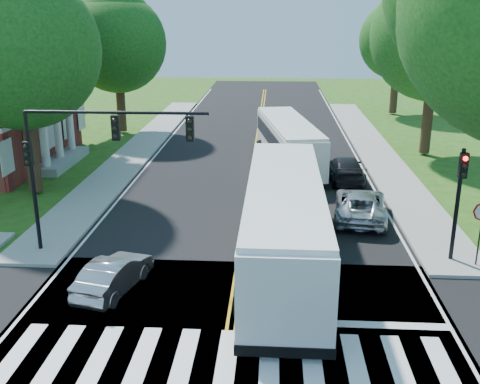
# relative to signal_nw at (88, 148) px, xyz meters

# --- Properties ---
(ground) EXTENTS (140.00, 140.00, 0.00)m
(ground) POSITION_rel_signal_nw_xyz_m (5.86, -6.43, -4.38)
(ground) COLOR #244D13
(ground) RESTS_ON ground
(road) EXTENTS (14.00, 96.00, 0.01)m
(road) POSITION_rel_signal_nw_xyz_m (5.86, 11.57, -4.37)
(road) COLOR black
(road) RESTS_ON ground
(cross_road) EXTENTS (60.00, 12.00, 0.01)m
(cross_road) POSITION_rel_signal_nw_xyz_m (5.86, -6.43, -4.37)
(cross_road) COLOR black
(cross_road) RESTS_ON ground
(center_line) EXTENTS (0.36, 70.00, 0.01)m
(center_line) POSITION_rel_signal_nw_xyz_m (5.86, 15.57, -4.36)
(center_line) COLOR gold
(center_line) RESTS_ON road
(edge_line_w) EXTENTS (0.12, 70.00, 0.01)m
(edge_line_w) POSITION_rel_signal_nw_xyz_m (-0.94, 15.57, -4.36)
(edge_line_w) COLOR silver
(edge_line_w) RESTS_ON road
(edge_line_e) EXTENTS (0.12, 70.00, 0.01)m
(edge_line_e) POSITION_rel_signal_nw_xyz_m (12.66, 15.57, -4.36)
(edge_line_e) COLOR silver
(edge_line_e) RESTS_ON road
(crosswalk) EXTENTS (12.60, 3.00, 0.01)m
(crosswalk) POSITION_rel_signal_nw_xyz_m (5.86, -6.93, -4.36)
(crosswalk) COLOR silver
(crosswalk) RESTS_ON road
(stop_bar) EXTENTS (6.60, 0.40, 0.01)m
(stop_bar) POSITION_rel_signal_nw_xyz_m (9.36, -4.83, -4.36)
(stop_bar) COLOR silver
(stop_bar) RESTS_ON road
(sidewalk_nw) EXTENTS (2.60, 40.00, 0.15)m
(sidewalk_nw) POSITION_rel_signal_nw_xyz_m (-2.44, 18.57, -4.30)
(sidewalk_nw) COLOR gray
(sidewalk_nw) RESTS_ON ground
(sidewalk_ne) EXTENTS (2.60, 40.00, 0.15)m
(sidewalk_ne) POSITION_rel_signal_nw_xyz_m (14.16, 18.57, -4.30)
(sidewalk_ne) COLOR gray
(sidewalk_ne) RESTS_ON ground
(tree_west_near) EXTENTS (8.00, 8.00, 11.40)m
(tree_west_near) POSITION_rel_signal_nw_xyz_m (-5.64, 7.57, 3.15)
(tree_west_near) COLOR #382016
(tree_west_near) RESTS_ON ground
(tree_west_far) EXTENTS (7.60, 7.60, 10.67)m
(tree_west_far) POSITION_rel_signal_nw_xyz_m (-5.14, 23.57, 2.62)
(tree_west_far) COLOR #382016
(tree_west_far) RESTS_ON ground
(tree_east_mid) EXTENTS (8.40, 8.40, 11.93)m
(tree_east_mid) POSITION_rel_signal_nw_xyz_m (17.36, 17.57, 3.48)
(tree_east_mid) COLOR #382016
(tree_east_mid) RESTS_ON ground
(tree_east_far) EXTENTS (7.20, 7.20, 10.34)m
(tree_east_far) POSITION_rel_signal_nw_xyz_m (18.36, 33.57, 2.48)
(tree_east_far) COLOR #382016
(tree_east_far) RESTS_ON ground
(signal_nw) EXTENTS (7.15, 0.46, 5.66)m
(signal_nw) POSITION_rel_signal_nw_xyz_m (0.00, 0.00, 0.00)
(signal_nw) COLOR black
(signal_nw) RESTS_ON ground
(signal_ne) EXTENTS (0.30, 0.46, 4.40)m
(signal_ne) POSITION_rel_signal_nw_xyz_m (14.06, 0.01, -1.41)
(signal_ne) COLOR black
(signal_ne) RESTS_ON ground
(bus_lead) EXTENTS (3.23, 13.01, 3.36)m
(bus_lead) POSITION_rel_signal_nw_xyz_m (7.51, -0.56, -2.59)
(bus_lead) COLOR white
(bus_lead) RESTS_ON road
(bus_follow) EXTENTS (4.26, 11.44, 2.89)m
(bus_follow) POSITION_rel_signal_nw_xyz_m (7.98, 14.06, -2.84)
(bus_follow) COLOR white
(bus_follow) RESTS_ON road
(hatchback) EXTENTS (2.13, 3.89, 1.22)m
(hatchback) POSITION_rel_signal_nw_xyz_m (1.59, -3.07, -3.76)
(hatchback) COLOR #A4A6AB
(hatchback) RESTS_ON road
(suv) EXTENTS (2.92, 5.24, 1.38)m
(suv) POSITION_rel_signal_nw_xyz_m (11.18, 4.72, -3.67)
(suv) COLOR silver
(suv) RESTS_ON road
(dark_sedan) EXTENTS (2.01, 4.82, 1.39)m
(dark_sedan) POSITION_rel_signal_nw_xyz_m (11.23, 11.04, -3.67)
(dark_sedan) COLOR black
(dark_sedan) RESTS_ON road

